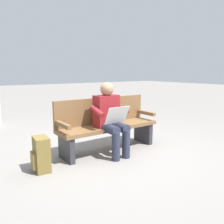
# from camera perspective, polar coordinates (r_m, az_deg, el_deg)

# --- Properties ---
(ground_plane) EXTENTS (40.00, 40.00, 0.00)m
(ground_plane) POSITION_cam_1_polar(r_m,az_deg,el_deg) (4.13, -0.72, -9.23)
(ground_plane) COLOR gray
(bench_near) EXTENTS (1.80, 0.50, 0.90)m
(bench_near) POSITION_cam_1_polar(r_m,az_deg,el_deg) (4.06, -1.31, -2.84)
(bench_near) COLOR brown
(bench_near) RESTS_ON ground
(person_seated) EXTENTS (0.57, 0.58, 1.18)m
(person_seated) POSITION_cam_1_polar(r_m,az_deg,el_deg) (3.79, -0.41, -1.16)
(person_seated) COLOR maroon
(person_seated) RESTS_ON ground
(backpack) EXTENTS (0.25, 0.32, 0.48)m
(backpack) POSITION_cam_1_polar(r_m,az_deg,el_deg) (3.40, -16.85, -9.85)
(backpack) COLOR brown
(backpack) RESTS_ON ground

